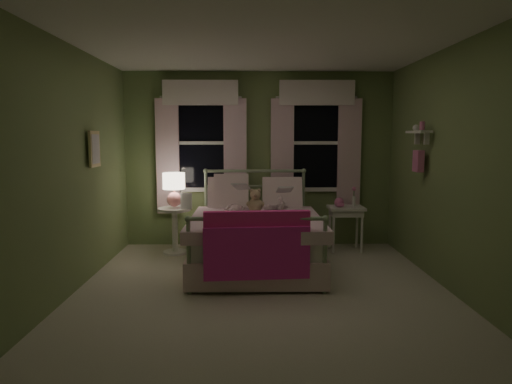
{
  "coord_description": "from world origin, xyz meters",
  "views": [
    {
      "loc": [
        -0.14,
        -4.77,
        1.64
      ],
      "look_at": [
        -0.06,
        0.52,
        1.0
      ],
      "focal_mm": 32.0,
      "sensor_mm": 36.0,
      "label": 1
    }
  ],
  "objects_px": {
    "bed": "(255,238)",
    "nightstand_right": "(346,213)",
    "child_right": "(276,190)",
    "teddy_bear": "(255,202)",
    "child_left": "(234,187)",
    "table_lamp": "(174,186)",
    "nightstand_left": "(175,224)"
  },
  "relations": [
    {
      "from": "bed",
      "to": "child_left",
      "type": "distance_m",
      "value": 0.79
    },
    {
      "from": "child_right",
      "to": "nightstand_right",
      "type": "bearing_deg",
      "value": -138.39
    },
    {
      "from": "teddy_bear",
      "to": "nightstand_right",
      "type": "xyz_separation_m",
      "value": [
        1.3,
        0.52,
        -0.24
      ]
    },
    {
      "from": "nightstand_left",
      "to": "child_right",
      "type": "bearing_deg",
      "value": -11.29
    },
    {
      "from": "child_left",
      "to": "table_lamp",
      "type": "bearing_deg",
      "value": -18.77
    },
    {
      "from": "child_right",
      "to": "teddy_bear",
      "type": "xyz_separation_m",
      "value": [
        -0.28,
        -0.16,
        -0.14
      ]
    },
    {
      "from": "child_right",
      "to": "teddy_bear",
      "type": "height_order",
      "value": "child_right"
    },
    {
      "from": "nightstand_left",
      "to": "table_lamp",
      "type": "bearing_deg",
      "value": 0.0
    },
    {
      "from": "child_left",
      "to": "nightstand_left",
      "type": "bearing_deg",
      "value": -18.77
    },
    {
      "from": "teddy_bear",
      "to": "nightstand_right",
      "type": "relative_size",
      "value": 0.5
    },
    {
      "from": "table_lamp",
      "to": "nightstand_right",
      "type": "bearing_deg",
      "value": 1.96
    },
    {
      "from": "nightstand_left",
      "to": "nightstand_right",
      "type": "distance_m",
      "value": 2.44
    },
    {
      "from": "nightstand_right",
      "to": "child_left",
      "type": "bearing_deg",
      "value": -167.02
    },
    {
      "from": "child_left",
      "to": "teddy_bear",
      "type": "distance_m",
      "value": 0.37
    },
    {
      "from": "table_lamp",
      "to": "teddy_bear",
      "type": "bearing_deg",
      "value": -21.26
    },
    {
      "from": "bed",
      "to": "nightstand_right",
      "type": "bearing_deg",
      "value": 31.34
    },
    {
      "from": "child_left",
      "to": "nightstand_right",
      "type": "relative_size",
      "value": 1.28
    },
    {
      "from": "teddy_bear",
      "to": "table_lamp",
      "type": "relative_size",
      "value": 0.67
    },
    {
      "from": "child_right",
      "to": "table_lamp",
      "type": "height_order",
      "value": "child_right"
    },
    {
      "from": "child_left",
      "to": "child_right",
      "type": "distance_m",
      "value": 0.56
    },
    {
      "from": "bed",
      "to": "child_left",
      "type": "xyz_separation_m",
      "value": [
        -0.27,
        0.43,
        0.6
      ]
    },
    {
      "from": "table_lamp",
      "to": "bed",
      "type": "bearing_deg",
      "value": -32.39
    },
    {
      "from": "bed",
      "to": "nightstand_left",
      "type": "distance_m",
      "value": 1.33
    },
    {
      "from": "child_right",
      "to": "nightstand_right",
      "type": "distance_m",
      "value": 1.15
    },
    {
      "from": "nightstand_left",
      "to": "table_lamp",
      "type": "relative_size",
      "value": 1.37
    },
    {
      "from": "nightstand_right",
      "to": "child_right",
      "type": "bearing_deg",
      "value": -160.38
    },
    {
      "from": "child_left",
      "to": "child_right",
      "type": "relative_size",
      "value": 1.12
    },
    {
      "from": "nightstand_left",
      "to": "bed",
      "type": "bearing_deg",
      "value": -32.39
    },
    {
      "from": "bed",
      "to": "nightstand_right",
      "type": "xyz_separation_m",
      "value": [
        1.31,
        0.8,
        0.17
      ]
    },
    {
      "from": "bed",
      "to": "child_right",
      "type": "relative_size",
      "value": 2.78
    },
    {
      "from": "teddy_bear",
      "to": "table_lamp",
      "type": "xyz_separation_m",
      "value": [
        -1.13,
        0.44,
        0.16
      ]
    },
    {
      "from": "teddy_bear",
      "to": "table_lamp",
      "type": "bearing_deg",
      "value": 158.74
    }
  ]
}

